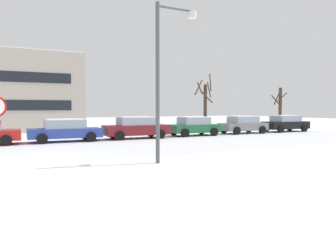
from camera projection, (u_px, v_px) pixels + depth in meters
name	position (u px, v px, depth m)	size (l,w,h in m)	color
ground_plane	(35.00, 162.00, 13.33)	(120.00, 120.00, 0.00)	white
road_surface	(29.00, 152.00, 16.03)	(80.00, 8.08, 0.00)	silver
street_lamp	(165.00, 67.00, 12.92)	(1.81, 0.36, 6.24)	#4C4F54
parked_car_blue	(65.00, 130.00, 21.15)	(4.55, 2.13, 1.47)	#283D93
parked_car_maroon	(136.00, 127.00, 23.35)	(4.64, 2.12, 1.55)	maroon
parked_car_green	(194.00, 126.00, 25.75)	(3.99, 2.19, 1.49)	#1E6038
parked_car_gray	(243.00, 125.00, 27.97)	(4.13, 2.12, 1.49)	slate
parked_car_black	(285.00, 123.00, 30.14)	(4.42, 2.10, 1.51)	black
tree_far_right	(280.00, 107.00, 34.81)	(1.62, 1.33, 4.30)	#423326
tree_far_mid	(205.00, 104.00, 30.08)	(1.70, 1.71, 5.21)	#423326
building_far_left	(7.00, 92.00, 31.17)	(12.92, 8.25, 7.31)	#B2A899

